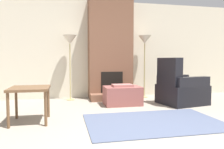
% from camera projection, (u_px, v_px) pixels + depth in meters
% --- Properties ---
extents(ground_plane, '(24.00, 24.00, 0.00)m').
position_uv_depth(ground_plane, '(156.00, 136.00, 2.93)').
color(ground_plane, gray).
extents(wall_back, '(7.86, 0.06, 2.60)m').
position_uv_depth(wall_back, '(109.00, 50.00, 6.00)').
color(wall_back, beige).
rests_on(wall_back, ground_plane).
extents(fireplace, '(1.15, 0.74, 2.60)m').
position_uv_depth(fireplace, '(110.00, 51.00, 5.75)').
color(fireplace, brown).
rests_on(fireplace, ground_plane).
extents(ottoman, '(0.81, 0.56, 0.47)m').
position_uv_depth(ottoman, '(122.00, 95.00, 4.93)').
color(ottoman, '#8C4C47').
rests_on(ottoman, ground_plane).
extents(armchair, '(1.08, 0.98, 1.06)m').
position_uv_depth(armchair, '(179.00, 90.00, 4.99)').
color(armchair, black).
rests_on(armchair, ground_plane).
extents(side_table, '(0.61, 0.64, 0.57)m').
position_uv_depth(side_table, '(30.00, 92.00, 3.53)').
color(side_table, brown).
rests_on(side_table, ground_plane).
extents(floor_lamp_left, '(0.34, 0.34, 1.63)m').
position_uv_depth(floor_lamp_left, '(70.00, 43.00, 5.44)').
color(floor_lamp_left, tan).
rests_on(floor_lamp_left, ground_plane).
extents(floor_lamp_right, '(0.34, 0.34, 1.67)m').
position_uv_depth(floor_lamp_right, '(145.00, 43.00, 5.86)').
color(floor_lamp_right, tan).
rests_on(floor_lamp_right, ground_plane).
extents(area_rug, '(2.21, 1.43, 0.01)m').
position_uv_depth(area_rug, '(154.00, 122.00, 3.56)').
color(area_rug, '#4C5670').
rests_on(area_rug, ground_plane).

